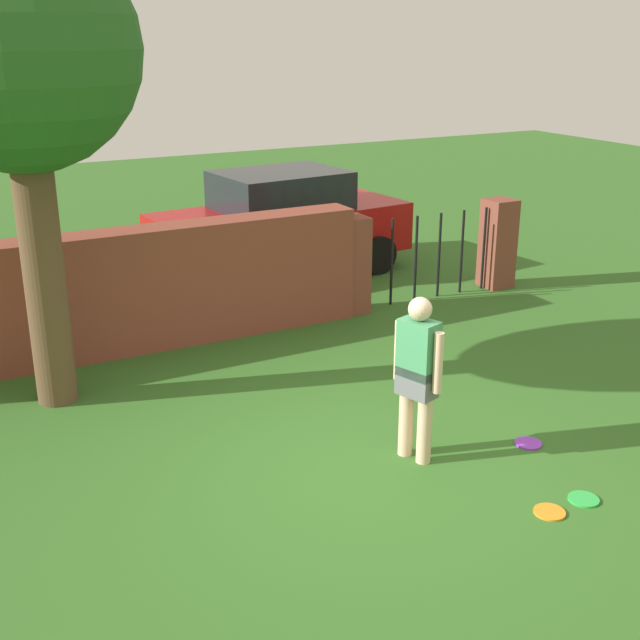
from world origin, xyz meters
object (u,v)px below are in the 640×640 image
object	(u,v)px
person	(417,372)
car	(281,224)
frisbee_purple	(528,443)
frisbee_green	(584,499)
frisbee_orange	(549,512)
tree	(19,58)

from	to	relation	value
person	car	bearing A→B (deg)	147.78
car	frisbee_purple	size ratio (longest dim) A/B	16.09
frisbee_green	frisbee_orange	bearing A→B (deg)	-178.10
car	frisbee_orange	world-z (taller)	car
tree	car	world-z (taller)	tree
frisbee_orange	frisbee_purple	xyz separation A→B (m)	(0.68, 1.03, 0.00)
person	frisbee_orange	world-z (taller)	person
frisbee_orange	car	bearing A→B (deg)	81.76
tree	frisbee_green	distance (m)	6.67
person	frisbee_purple	world-z (taller)	person
frisbee_green	frisbee_orange	xyz separation A→B (m)	(-0.41, -0.01, 0.00)
person	frisbee_purple	bearing A→B (deg)	56.94
person	frisbee_green	size ratio (longest dim) A/B	6.00
tree	car	bearing A→B (deg)	37.37
tree	frisbee_green	world-z (taller)	tree
car	frisbee_orange	distance (m)	7.72
frisbee_orange	person	bearing A→B (deg)	109.64
tree	frisbee_green	bearing A→B (deg)	-49.63
frisbee_purple	person	bearing A→B (deg)	164.99
person	frisbee_purple	distance (m)	1.49
car	frisbee_orange	bearing A→B (deg)	-103.75
tree	frisbee_green	size ratio (longest dim) A/B	18.16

